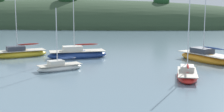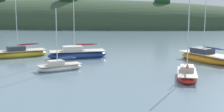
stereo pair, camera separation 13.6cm
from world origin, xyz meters
name	(u,v)px [view 2 (the right image)]	position (x,y,z in m)	size (l,w,h in m)	color
far_shoreline_hill	(58,25)	(-25.15, 86.58, 0.07)	(150.00, 36.00, 19.50)	#2D422B
sailboat_orange_cutter	(20,53)	(-12.46, 25.67, 0.41)	(6.87, 5.70, 8.73)	gold
sailboat_red_portside	(59,67)	(-5.11, 17.86, 0.32)	(4.76, 4.16, 6.40)	white
sailboat_grey_yawl	(77,54)	(-5.07, 25.71, 0.45)	(7.80, 5.01, 10.82)	navy
sailboat_white_near	(205,57)	(10.41, 24.90, 0.46)	(6.58, 7.68, 10.83)	orange
sailboat_yellow_far	(187,75)	(7.29, 15.43, 0.35)	(2.22, 5.43, 7.44)	red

